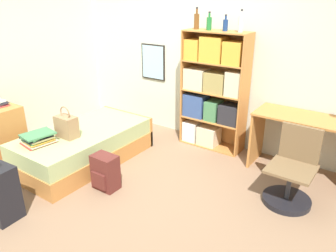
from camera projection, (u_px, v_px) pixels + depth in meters
ground_plane at (125, 176)px, 4.14m from camera, size 14.00×14.00×0.00m
wall_back at (195, 54)px, 4.91m from camera, size 10.00×0.09×2.60m
wall_left at (10, 55)px, 4.80m from camera, size 0.06×10.00×2.60m
bed at (85, 145)px, 4.46m from camera, size 0.96×1.81×0.45m
handbag at (67, 126)px, 4.11m from camera, size 0.28×0.17×0.41m
book_stack_on_bed at (38, 138)px, 3.96m from camera, size 0.35×0.40×0.13m
bookcase at (212, 90)px, 4.67m from camera, size 0.93×0.35×1.68m
bottle_green at (197, 21)px, 4.49m from camera, size 0.07×0.07×0.29m
bottle_brown at (209, 23)px, 4.36m from camera, size 0.07×0.07×0.24m
bottle_clear at (225, 25)px, 4.27m from camera, size 0.07×0.07×0.21m
bottle_blue at (241, 24)px, 4.14m from camera, size 0.06×0.06×0.28m
desk at (307, 135)px, 3.99m from camera, size 1.28×0.54×0.77m
desk_chair at (291, 180)px, 3.56m from camera, size 0.52×0.52×0.84m
backpack at (105, 172)px, 3.81m from camera, size 0.30×0.23×0.42m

